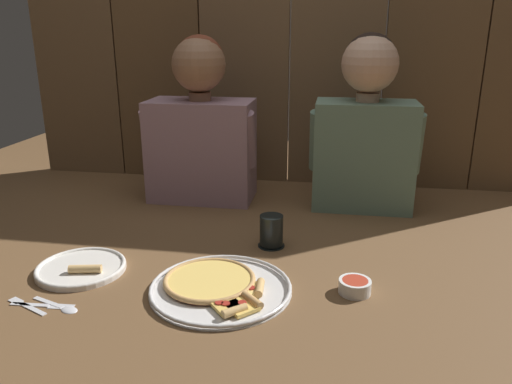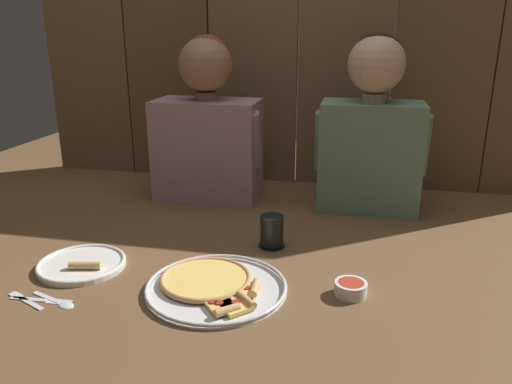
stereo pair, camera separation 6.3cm
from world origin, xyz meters
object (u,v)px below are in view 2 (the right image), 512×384
at_px(dinner_plate, 82,264).
at_px(diner_right, 372,128).
at_px(pizza_tray, 214,285).
at_px(drinking_glass, 272,232).
at_px(diner_left, 207,126).
at_px(dipping_bowl, 351,288).

xyz_separation_m(dinner_plate, diner_right, (0.76, 0.65, 0.29)).
height_order(pizza_tray, drinking_glass, drinking_glass).
bearing_deg(dinner_plate, diner_left, 75.55).
distance_m(drinking_glass, dipping_bowl, 0.34).
relative_size(dinner_plate, diner_right, 0.39).
height_order(dipping_bowl, diner_right, diner_right).
distance_m(dipping_bowl, diner_right, 0.70).
height_order(diner_left, diner_right, diner_right).
distance_m(pizza_tray, diner_left, 0.77).
distance_m(dipping_bowl, diner_left, 0.89).
relative_size(pizza_tray, drinking_glass, 3.65).
bearing_deg(dipping_bowl, dinner_plate, -179.98).
distance_m(dinner_plate, drinking_glass, 0.54).
height_order(drinking_glass, diner_right, diner_right).
height_order(pizza_tray, diner_right, diner_right).
height_order(pizza_tray, diner_left, diner_left).
bearing_deg(pizza_tray, diner_left, 107.90).
xyz_separation_m(diner_left, diner_right, (0.60, -0.00, 0.02)).
distance_m(drinking_glass, diner_left, 0.56).
bearing_deg(dinner_plate, diner_right, 40.25).
bearing_deg(diner_right, dinner_plate, -139.75).
relative_size(drinking_glass, dipping_bowl, 1.21).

